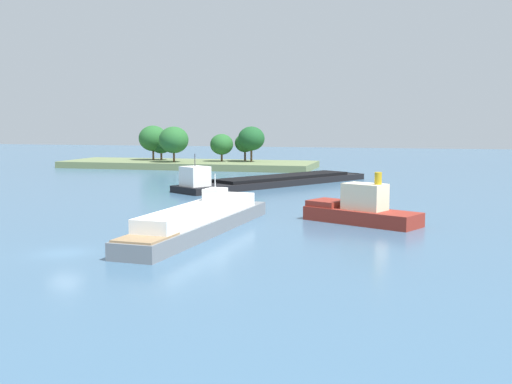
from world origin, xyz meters
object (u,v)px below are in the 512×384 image
fishing_skiff (365,194)px  white_riverboat (201,220)px  tugboat (360,210)px  cargo_barge (272,180)px

fishing_skiff → white_riverboat: 35.22m
tugboat → white_riverboat: bearing=-145.6°
cargo_barge → fishing_skiff: size_ratio=7.31×
fishing_skiff → tugboat: size_ratio=0.39×
fishing_skiff → cargo_barge: bearing=148.1°
cargo_barge → fishing_skiff: 17.98m
white_riverboat → tugboat: bearing=34.4°
cargo_barge → white_riverboat: 42.64m
fishing_skiff → white_riverboat: white_riverboat is taller
fishing_skiff → white_riverboat: bearing=-110.2°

